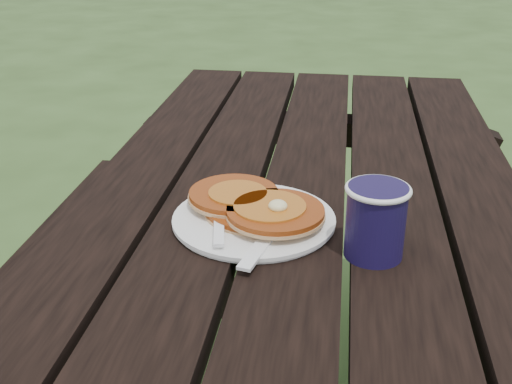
# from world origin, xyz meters

# --- Properties ---
(plate) EXTENTS (0.25, 0.25, 0.01)m
(plate) POSITION_xyz_m (-0.07, -0.02, 0.76)
(plate) COLOR white
(plate) RESTS_ON picnic_table
(pancake_stack) EXTENTS (0.22, 0.20, 0.04)m
(pancake_stack) POSITION_xyz_m (-0.07, -0.01, 0.77)
(pancake_stack) COLOR #933C10
(pancake_stack) RESTS_ON plate
(knife) EXTENTS (0.06, 0.18, 0.00)m
(knife) POSITION_xyz_m (-0.04, -0.09, 0.76)
(knife) COLOR white
(knife) RESTS_ON plate
(fork) EXTENTS (0.06, 0.16, 0.01)m
(fork) POSITION_xyz_m (-0.11, -0.07, 0.77)
(fork) COLOR white
(fork) RESTS_ON plate
(coffee_cup) EXTENTS (0.09, 0.09, 0.11)m
(coffee_cup) POSITION_xyz_m (0.11, -0.09, 0.81)
(coffee_cup) COLOR #150E37
(coffee_cup) RESTS_ON picnic_table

